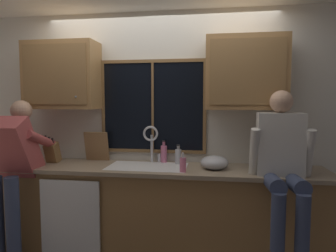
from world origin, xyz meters
TOP-DOWN VIEW (x-y plane):
  - back_wall at (0.00, 0.06)m, footprint 5.74×0.12m
  - window_glass at (-0.07, -0.01)m, footprint 1.10×0.02m
  - window_frame_top at (-0.07, -0.02)m, footprint 1.17×0.02m
  - window_frame_bottom at (-0.07, -0.02)m, footprint 1.17×0.02m
  - window_frame_left at (-0.64, -0.02)m, footprint 0.03×0.02m
  - window_frame_right at (0.50, -0.02)m, footprint 0.04×0.02m
  - window_mullion_center at (-0.07, -0.02)m, footprint 0.02×0.02m
  - lower_cabinet_run at (0.00, -0.29)m, footprint 3.34×0.58m
  - countertop at (0.00, -0.31)m, footprint 3.40×0.62m
  - dishwasher_front at (-0.77, -0.61)m, footprint 0.60×0.02m
  - upper_cabinet_left at (-1.04, -0.17)m, footprint 0.78×0.36m
  - upper_cabinet_right at (0.90, -0.17)m, footprint 0.78×0.36m
  - sink at (-0.07, -0.30)m, footprint 0.80×0.46m
  - faucet at (-0.06, -0.12)m, footprint 0.18×0.09m
  - person_standing at (-1.35, -0.63)m, footprint 0.53×0.67m
  - person_sitting_on_counter at (1.18, -0.57)m, footprint 0.54×0.60m
  - knife_block at (-1.13, -0.26)m, footprint 0.12×0.18m
  - cutting_board at (-0.70, -0.08)m, footprint 0.27×0.09m
  - mixing_bowl at (0.60, -0.31)m, footprint 0.27×0.27m
  - soap_dispenser at (0.31, -0.49)m, footprint 0.06×0.07m
  - bottle_green_glass at (0.06, -0.07)m, footprint 0.07×0.07m
  - bottle_tall_clear at (0.22, -0.13)m, footprint 0.07×0.07m

SIDE VIEW (x-z plane):
  - lower_cabinet_run at x=0.00m, z-range 0.00..0.88m
  - dishwasher_front at x=-0.77m, z-range 0.09..0.83m
  - sink at x=-0.07m, z-range 0.72..0.93m
  - countertop at x=0.00m, z-range 0.88..0.92m
  - person_standing at x=-1.35m, z-range 0.18..1.77m
  - mixing_bowl at x=0.60m, z-range 0.91..1.05m
  - soap_dispenser at x=0.31m, z-range 0.90..1.09m
  - bottle_tall_clear at x=0.22m, z-range 0.90..1.11m
  - bottle_green_glass at x=0.06m, z-range 0.90..1.14m
  - knife_block at x=-1.13m, z-range 0.87..1.19m
  - window_frame_bottom at x=-0.07m, z-range 1.01..1.05m
  - cutting_board at x=-0.70m, z-range 0.92..1.24m
  - person_sitting_on_counter at x=1.18m, z-range 0.47..1.73m
  - faucet at x=-0.06m, z-range 0.97..1.37m
  - back_wall at x=0.00m, z-range 0.00..2.55m
  - window_glass at x=-0.07m, z-range 1.05..2.00m
  - window_frame_left at x=-0.64m, z-range 1.05..2.00m
  - window_frame_right at x=0.50m, z-range 1.05..2.00m
  - window_mullion_center at x=-0.07m, z-range 1.05..2.00m
  - upper_cabinet_left at x=-1.04m, z-range 1.50..2.22m
  - upper_cabinet_right at x=0.90m, z-range 1.50..2.22m
  - window_frame_top at x=-0.07m, z-range 2.00..2.04m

